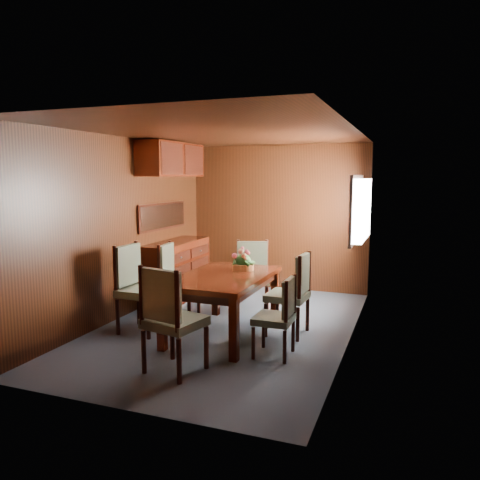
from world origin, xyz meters
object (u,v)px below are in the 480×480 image
at_px(chair_left_near, 136,283).
at_px(sideboard, 176,270).
at_px(chair_head, 169,314).
at_px(flower_centerpiece, 243,259).
at_px(chair_right_near, 280,312).
at_px(dining_table, 223,284).

bearing_deg(chair_left_near, sideboard, -169.56).
relative_size(chair_left_near, chair_head, 1.02).
bearing_deg(chair_head, flower_centerpiece, 95.80).
distance_m(sideboard, chair_left_near, 1.53).
xyz_separation_m(chair_right_near, flower_centerpiece, (-0.69, 0.77, 0.39)).
relative_size(chair_right_near, chair_head, 0.81).
height_order(sideboard, chair_right_near, sideboard).
bearing_deg(chair_right_near, flower_centerpiece, 41.67).
xyz_separation_m(dining_table, chair_head, (-0.05, -1.22, -0.04)).
bearing_deg(sideboard, flower_centerpiece, -32.80).
height_order(sideboard, chair_left_near, chair_left_near).
bearing_deg(chair_right_near, chair_left_near, 84.03).
xyz_separation_m(dining_table, chair_left_near, (-1.05, -0.23, -0.03)).
bearing_deg(chair_left_near, chair_right_near, 84.68).
height_order(dining_table, flower_centerpiece, flower_centerpiece).
height_order(dining_table, chair_head, chair_head).
xyz_separation_m(sideboard, chair_right_near, (2.12, -1.70, 0.02)).
bearing_deg(dining_table, flower_centerpiece, 71.87).
xyz_separation_m(chair_left_near, chair_right_near, (1.86, -0.19, -0.12)).
bearing_deg(dining_table, chair_head, -91.71).
relative_size(dining_table, chair_left_near, 1.45).
bearing_deg(sideboard, chair_head, -63.26).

